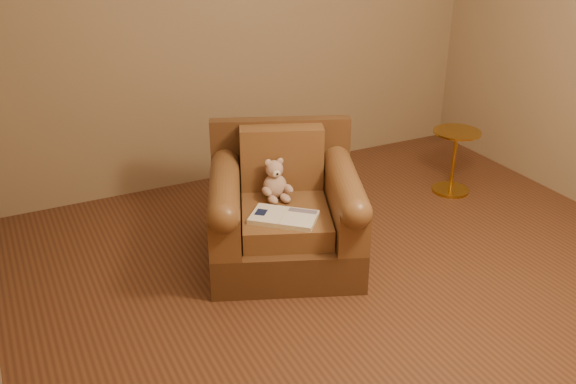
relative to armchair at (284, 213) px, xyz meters
name	(u,v)px	position (x,y,z in m)	size (l,w,h in m)	color
floor	(380,297)	(0.30, -0.64, -0.31)	(4.00, 4.00, 0.00)	brown
armchair	(284,213)	(0.00, 0.00, 0.00)	(1.14, 1.12, 0.80)	#53331B
teddy_bear	(275,183)	(-0.02, 0.09, 0.17)	(0.18, 0.21, 0.26)	tan
guidebook	(284,217)	(-0.10, -0.20, 0.09)	(0.43, 0.42, 0.03)	beige
side_table	(454,159)	(1.57, 0.31, -0.05)	(0.35, 0.35, 0.49)	gold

